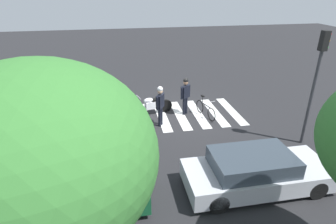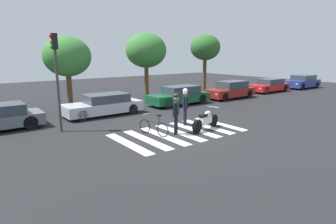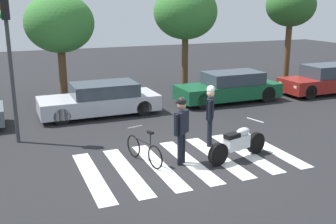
{
  "view_description": "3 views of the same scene",
  "coord_description": "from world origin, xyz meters",
  "px_view_note": "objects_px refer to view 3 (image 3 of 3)",
  "views": [
    {
      "loc": [
        2.91,
        12.24,
        5.94
      ],
      "look_at": [
        0.81,
        1.12,
        0.73
      ],
      "focal_mm": 29.97,
      "sensor_mm": 36.0,
      "label": 1
    },
    {
      "loc": [
        -8.0,
        -9.66,
        3.59
      ],
      "look_at": [
        0.07,
        0.96,
        0.81
      ],
      "focal_mm": 30.02,
      "sensor_mm": 36.0,
      "label": 2
    },
    {
      "loc": [
        -4.52,
        -9.38,
        4.23
      ],
      "look_at": [
        -0.04,
        1.42,
        1.06
      ],
      "focal_mm": 42.93,
      "sensor_mm": 36.0,
      "label": 3
    }
  ],
  "objects_px": {
    "traffic_light_pole": "(8,47)",
    "officer_by_motorcycle": "(182,125)",
    "car_green_compact": "(229,87)",
    "car_silver_sedan": "(100,100)",
    "car_maroon_wagon": "(326,80)",
    "leaning_bicycle": "(144,150)",
    "officer_on_foot": "(210,111)",
    "police_motorcycle": "(238,144)"
  },
  "relations": [
    {
      "from": "traffic_light_pole",
      "to": "officer_on_foot",
      "type": "bearing_deg",
      "value": -25.52
    },
    {
      "from": "police_motorcycle",
      "to": "traffic_light_pole",
      "type": "relative_size",
      "value": 0.47
    },
    {
      "from": "leaning_bicycle",
      "to": "officer_on_foot",
      "type": "distance_m",
      "value": 2.48
    },
    {
      "from": "police_motorcycle",
      "to": "officer_on_foot",
      "type": "bearing_deg",
      "value": 98.95
    },
    {
      "from": "officer_on_foot",
      "to": "traffic_light_pole",
      "type": "bearing_deg",
      "value": 154.48
    },
    {
      "from": "police_motorcycle",
      "to": "car_maroon_wagon",
      "type": "relative_size",
      "value": 0.48
    },
    {
      "from": "officer_on_foot",
      "to": "officer_by_motorcycle",
      "type": "relative_size",
      "value": 1.01
    },
    {
      "from": "officer_by_motorcycle",
      "to": "car_green_compact",
      "type": "height_order",
      "value": "officer_by_motorcycle"
    },
    {
      "from": "car_green_compact",
      "to": "car_maroon_wagon",
      "type": "distance_m",
      "value": 5.19
    },
    {
      "from": "police_motorcycle",
      "to": "car_silver_sedan",
      "type": "xyz_separation_m",
      "value": [
        -2.44,
        6.08,
        0.15
      ]
    },
    {
      "from": "car_maroon_wagon",
      "to": "car_green_compact",
      "type": "bearing_deg",
      "value": 176.59
    },
    {
      "from": "car_silver_sedan",
      "to": "car_maroon_wagon",
      "type": "bearing_deg",
      "value": -1.99
    },
    {
      "from": "traffic_light_pole",
      "to": "officer_by_motorcycle",
      "type": "bearing_deg",
      "value": -41.7
    },
    {
      "from": "officer_by_motorcycle",
      "to": "car_green_compact",
      "type": "xyz_separation_m",
      "value": [
        4.92,
        5.73,
        -0.45
      ]
    },
    {
      "from": "officer_by_motorcycle",
      "to": "car_maroon_wagon",
      "type": "bearing_deg",
      "value": 28.21
    },
    {
      "from": "police_motorcycle",
      "to": "car_green_compact",
      "type": "height_order",
      "value": "car_green_compact"
    },
    {
      "from": "police_motorcycle",
      "to": "officer_on_foot",
      "type": "xyz_separation_m",
      "value": [
        -0.2,
        1.28,
        0.65
      ]
    },
    {
      "from": "car_maroon_wagon",
      "to": "traffic_light_pole",
      "type": "relative_size",
      "value": 0.99
    },
    {
      "from": "officer_on_foot",
      "to": "traffic_light_pole",
      "type": "distance_m",
      "value": 6.31
    },
    {
      "from": "traffic_light_pole",
      "to": "police_motorcycle",
      "type": "bearing_deg",
      "value": -34.52
    },
    {
      "from": "car_silver_sedan",
      "to": "car_maroon_wagon",
      "type": "distance_m",
      "value": 10.95
    },
    {
      "from": "car_silver_sedan",
      "to": "car_green_compact",
      "type": "bearing_deg",
      "value": -0.71
    },
    {
      "from": "police_motorcycle",
      "to": "officer_by_motorcycle",
      "type": "xyz_separation_m",
      "value": [
        -1.6,
        0.28,
        0.64
      ]
    },
    {
      "from": "police_motorcycle",
      "to": "car_silver_sedan",
      "type": "relative_size",
      "value": 0.46
    },
    {
      "from": "officer_on_foot",
      "to": "officer_by_motorcycle",
      "type": "height_order",
      "value": "officer_on_foot"
    },
    {
      "from": "police_motorcycle",
      "to": "car_silver_sedan",
      "type": "bearing_deg",
      "value": 111.88
    },
    {
      "from": "police_motorcycle",
      "to": "car_green_compact",
      "type": "bearing_deg",
      "value": 61.07
    },
    {
      "from": "police_motorcycle",
      "to": "car_green_compact",
      "type": "distance_m",
      "value": 6.87
    },
    {
      "from": "officer_by_motorcycle",
      "to": "traffic_light_pole",
      "type": "xyz_separation_m",
      "value": [
        -4.03,
        3.59,
        1.89
      ]
    },
    {
      "from": "leaning_bicycle",
      "to": "officer_on_foot",
      "type": "bearing_deg",
      "value": 13.16
    },
    {
      "from": "car_silver_sedan",
      "to": "traffic_light_pole",
      "type": "relative_size",
      "value": 1.02
    },
    {
      "from": "car_green_compact",
      "to": "traffic_light_pole",
      "type": "distance_m",
      "value": 9.5
    },
    {
      "from": "leaning_bicycle",
      "to": "car_green_compact",
      "type": "xyz_separation_m",
      "value": [
        5.83,
        5.27,
        0.28
      ]
    },
    {
      "from": "officer_on_foot",
      "to": "car_silver_sedan",
      "type": "distance_m",
      "value": 5.32
    },
    {
      "from": "car_maroon_wagon",
      "to": "traffic_light_pole",
      "type": "distance_m",
      "value": 14.44
    },
    {
      "from": "officer_by_motorcycle",
      "to": "car_green_compact",
      "type": "relative_size",
      "value": 0.41
    },
    {
      "from": "officer_on_foot",
      "to": "officer_by_motorcycle",
      "type": "distance_m",
      "value": 1.72
    },
    {
      "from": "leaning_bicycle",
      "to": "car_silver_sedan",
      "type": "bearing_deg",
      "value": 89.31
    },
    {
      "from": "officer_on_foot",
      "to": "car_green_compact",
      "type": "height_order",
      "value": "officer_on_foot"
    },
    {
      "from": "leaning_bicycle",
      "to": "officer_on_foot",
      "type": "xyz_separation_m",
      "value": [
        2.31,
        0.54,
        0.74
      ]
    },
    {
      "from": "car_green_compact",
      "to": "car_maroon_wagon",
      "type": "bearing_deg",
      "value": -3.41
    },
    {
      "from": "police_motorcycle",
      "to": "traffic_light_pole",
      "type": "height_order",
      "value": "traffic_light_pole"
    }
  ]
}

